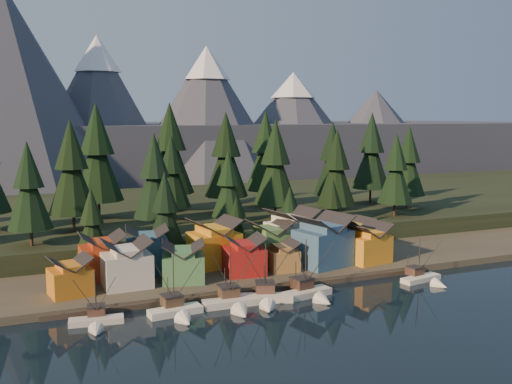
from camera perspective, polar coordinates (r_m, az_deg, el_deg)
name	(u,v)px	position (r m, az deg, el deg)	size (l,w,h in m)	color
ground	(292,318)	(99.83, 3.63, -12.49)	(500.00, 500.00, 0.00)	black
shore_strip	(217,260)	(135.01, -3.96, -6.78)	(400.00, 50.00, 1.50)	#3D392C
hillside	(165,216)	(181.58, -9.06, -2.39)	(420.00, 100.00, 6.00)	black
dock	(255,289)	(113.90, -0.10, -9.64)	(80.00, 4.00, 1.00)	#453C31
mountain_ridge	(97,132)	(299.98, -15.57, 5.79)	(560.00, 190.00, 90.00)	#484C5C
boat_0	(96,315)	(99.29, -15.71, -11.77)	(9.37, 10.00, 9.88)	beige
boat_1	(177,304)	(100.70, -7.89, -11.00)	(9.82, 10.53, 11.69)	silver
boat_2	(234,296)	(104.10, -2.23, -10.31)	(11.01, 11.93, 12.16)	beige
boat_3	(266,291)	(106.41, 1.04, -9.87)	(10.65, 11.18, 12.06)	silver
boat_4	(311,285)	(109.87, 5.52, -9.28)	(10.29, 10.90, 12.29)	beige
boat_6	(425,274)	(124.26, 16.55, -7.84)	(9.95, 10.56, 10.18)	white
house_front_0	(70,275)	(111.15, -18.10, -7.90)	(8.27, 7.95, 7.19)	orange
house_front_1	(126,262)	(113.55, -12.84, -6.81)	(9.18, 8.84, 9.25)	beige
house_front_2	(183,261)	(115.17, -7.30, -6.81)	(9.97, 10.02, 7.99)	#437C48
house_front_3	(244,254)	(119.16, -1.20, -6.23)	(8.74, 8.41, 8.12)	maroon
house_front_4	(282,255)	(122.58, 2.61, -6.29)	(6.49, 6.96, 6.34)	#B07B3E
house_front_5	(323,239)	(126.42, 6.69, -4.70)	(12.71, 11.99, 11.27)	#345A7C
house_front_6	(367,242)	(131.25, 11.01, -4.89)	(10.11, 9.71, 8.87)	orange
house_back_0	(103,255)	(119.79, -15.08, -6.09)	(8.82, 8.48, 9.40)	#9C3618
house_back_1	(147,249)	(122.64, -10.83, -5.58)	(9.80, 9.89, 9.65)	#35617E
house_back_2	(214,241)	(125.60, -4.20, -4.94)	(11.06, 10.37, 10.50)	orange
house_back_3	(270,240)	(129.97, 1.36, -4.78)	(9.11, 8.11, 9.27)	#518146
house_back_4	(292,231)	(134.69, 3.58, -3.94)	(11.74, 11.41, 11.10)	white
house_back_5	(355,235)	(139.51, 9.84, -4.22)	(8.69, 8.77, 8.44)	#B28F2D
tree_hill_2	(29,189)	(132.85, -21.76, 0.30)	(9.91, 9.91, 23.07)	#332319
tree_hill_3	(72,170)	(144.99, -17.95, 2.07)	(11.92, 11.92, 27.77)	#332319
tree_hill_4	(97,156)	(160.50, -15.60, 3.50)	(13.75, 13.75, 32.04)	#332319
tree_hill_5	(155,179)	(138.00, -10.10, 1.29)	(10.49, 10.49, 24.43)	#332319
tree_hill_6	(172,174)	(154.41, -8.42, 1.79)	(10.06, 10.06, 23.42)	#332319
tree_hill_7	(229,186)	(141.37, -2.76, 0.58)	(8.62, 8.62, 20.09)	#332319
tree_hill_8	(226,158)	(166.03, -3.01, 3.43)	(12.69, 12.69, 29.57)	#332319
tree_hill_9	(275,166)	(153.43, 1.96, 2.66)	(11.78, 11.78, 27.44)	#332319
tree_hill_10	(265,154)	(179.34, 0.95, 3.83)	(12.87, 12.87, 29.97)	#332319
tree_hill_11	(337,170)	(156.57, 8.06, 2.15)	(10.65, 10.65, 24.80)	#332319
tree_hill_12	(332,161)	(174.26, 7.64, 3.06)	(11.46, 11.46, 26.71)	#332319
tree_hill_13	(396,171)	(164.92, 13.80, 2.06)	(10.15, 10.15, 23.63)	#332319
tree_hill_14	(371,154)	(188.80, 11.46, 3.78)	(12.65, 12.65, 29.48)	#332319
tree_hill_15	(170,152)	(171.42, -8.57, 4.00)	(13.89, 13.89, 32.35)	#332319
tree_hill_17	(408,163)	(180.00, 15.00, 2.78)	(10.90, 10.90, 25.40)	#332319
tree_shore_0	(92,225)	(126.80, -16.09, -3.16)	(7.64, 7.64, 17.81)	#332319
tree_shore_1	(165,213)	(129.24, -9.06, -2.04)	(8.88, 8.88, 20.69)	#332319
tree_shore_2	(236,223)	(134.83, -1.98, -3.14)	(6.00, 6.00, 13.97)	#332319
tree_shore_3	(290,215)	(140.12, 3.38, -2.32)	(6.77, 6.77, 15.78)	#332319
tree_shore_4	(332,209)	(145.59, 7.63, -1.66)	(7.44, 7.44, 17.34)	#332319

